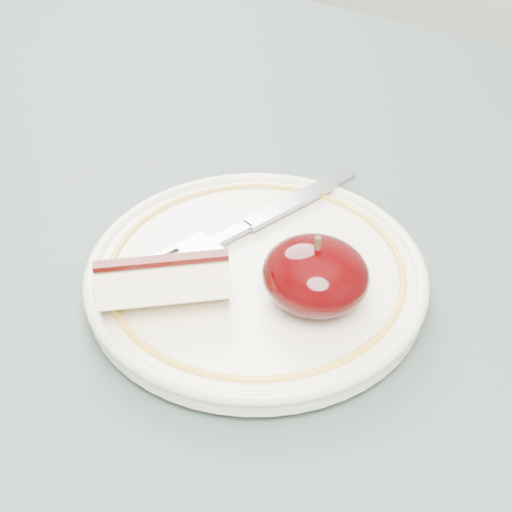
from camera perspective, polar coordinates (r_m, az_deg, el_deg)
The scene contains 5 objects.
table at distance 0.58m, azimuth -7.89°, elevation -4.05°, with size 0.90×0.90×0.75m.
plate at distance 0.45m, azimuth 0.00°, elevation -1.38°, with size 0.22×0.22×0.02m.
apple_half at distance 0.42m, azimuth 4.79°, elevation -1.52°, with size 0.06×0.06×0.05m.
apple_wedge at distance 0.42m, azimuth -7.39°, elevation -2.22°, with size 0.08×0.08×0.04m.
fork at distance 0.47m, azimuth -0.81°, elevation 2.37°, with size 0.07×0.19×0.00m.
Camera 1 is at (0.30, -0.30, 1.06)m, focal length 50.00 mm.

